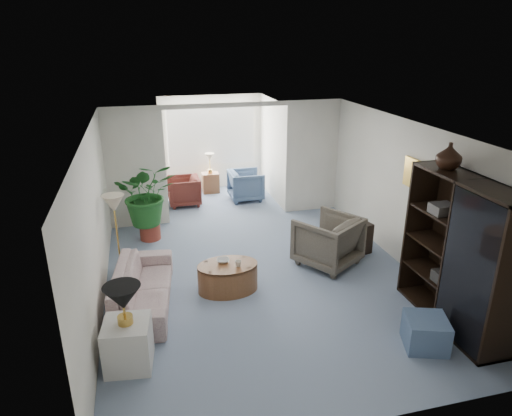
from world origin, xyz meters
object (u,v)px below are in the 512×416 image
object	(u,v)px
cabinet_urn	(449,156)
sunroom_table	(211,183)
ottoman	(426,333)
sunroom_chair_maroon	(184,191)
wingback_chair	(328,241)
table_lamp	(123,298)
entertainment_cabinet	(459,254)
plant_pot	(150,231)
coffee_bowl	(223,261)
floor_lamp	(114,203)
coffee_cup	(238,264)
coffee_table	(228,277)
framed_picture	(416,174)
sofa	(143,287)
sunroom_chair_blue	(246,185)
end_table	(128,344)
side_table_dark	(356,238)

from	to	relation	value
cabinet_urn	sunroom_table	size ratio (longest dim) A/B	0.71
ottoman	sunroom_chair_maroon	xyz separation A→B (m)	(-2.45, 6.10, 0.13)
wingback_chair	sunroom_table	bearing A→B (deg)	-106.09
table_lamp	sunroom_chair_maroon	size ratio (longest dim) A/B	0.59
cabinet_urn	ottoman	world-z (taller)	cabinet_urn
entertainment_cabinet	sunroom_chair_maroon	xyz separation A→B (m)	(-3.10, 5.69, -0.71)
table_lamp	plant_pot	size ratio (longest dim) A/B	1.10
coffee_bowl	wingback_chair	distance (m)	1.94
wingback_chair	plant_pot	distance (m)	3.51
table_lamp	floor_lamp	world-z (taller)	floor_lamp
coffee_cup	plant_pot	world-z (taller)	coffee_cup
coffee_bowl	sunroom_table	size ratio (longest dim) A/B	0.39
coffee_table	entertainment_cabinet	world-z (taller)	entertainment_cabinet
framed_picture	wingback_chair	distance (m)	1.83
sunroom_chair_maroon	table_lamp	bearing A→B (deg)	-12.85
sofa	sunroom_chair_maroon	xyz separation A→B (m)	(1.05, 4.18, 0.05)
ottoman	plant_pot	bearing A→B (deg)	127.55
coffee_table	sunroom_table	bearing A→B (deg)	84.10
wingback_chair	ottoman	size ratio (longest dim) A/B	1.89
coffee_cup	entertainment_cabinet	xyz separation A→B (m)	(2.70, -1.50, 0.55)
sofa	plant_pot	xyz separation A→B (m)	(0.19, 2.38, -0.13)
sunroom_chair_blue	end_table	bearing A→B (deg)	153.45
end_table	entertainment_cabinet	bearing A→B (deg)	-2.14
floor_lamp	coffee_cup	bearing A→B (deg)	-31.77
coffee_table	table_lamp	bearing A→B (deg)	-136.27
plant_pot	sunroom_chair_maroon	xyz separation A→B (m)	(0.86, 1.80, 0.18)
floor_lamp	sofa	bearing A→B (deg)	-72.47
table_lamp	sunroom_chair_maroon	bearing A→B (deg)	77.24
side_table_dark	end_table	bearing A→B (deg)	-151.73
sofa	entertainment_cabinet	world-z (taller)	entertainment_cabinet
floor_lamp	sunroom_chair_maroon	xyz separation A→B (m)	(1.40, 3.08, -0.91)
coffee_cup	plant_pot	distance (m)	2.73
framed_picture	sunroom_chair_blue	distance (m)	4.74
coffee_table	ottoman	distance (m)	2.98
sofa	coffee_cup	bearing A→B (deg)	-83.58
cabinet_urn	sunroom_table	bearing A→B (deg)	111.56
coffee_bowl	ottoman	size ratio (longest dim) A/B	0.38
coffee_bowl	ottoman	xyz separation A→B (m)	(2.25, -2.11, -0.27)
table_lamp	end_table	bearing A→B (deg)	0.00
sunroom_chair_blue	wingback_chair	bearing A→B (deg)	-170.63
end_table	cabinet_urn	distance (m)	4.79
side_table_dark	entertainment_cabinet	size ratio (longest dim) A/B	0.27
coffee_cup	cabinet_urn	size ratio (longest dim) A/B	0.28
side_table_dark	sunroom_table	xyz separation A→B (m)	(-2.06, 4.10, -0.03)
end_table	table_lamp	size ratio (longest dim) A/B	1.36
coffee_cup	floor_lamp	bearing A→B (deg)	148.23
sofa	sunroom_chair_blue	world-z (taller)	sunroom_chair_blue
coffee_bowl	wingback_chair	bearing A→B (deg)	10.30
coffee_bowl	coffee_table	bearing A→B (deg)	-63.43
sofa	wingback_chair	xyz separation A→B (m)	(3.16, 0.53, 0.15)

